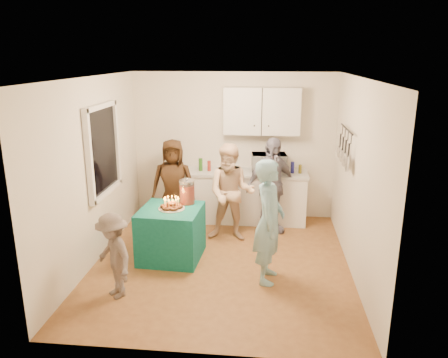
# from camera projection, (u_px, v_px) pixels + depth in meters

# --- Properties ---
(floor) EXTENTS (4.00, 4.00, 0.00)m
(floor) POSITION_uv_depth(u_px,v_px,m) (222.00, 262.00, 6.28)
(floor) COLOR brown
(floor) RESTS_ON ground
(ceiling) EXTENTS (4.00, 4.00, 0.00)m
(ceiling) POSITION_uv_depth(u_px,v_px,m) (221.00, 77.00, 5.56)
(ceiling) COLOR white
(ceiling) RESTS_ON floor
(back_wall) EXTENTS (3.60, 3.60, 0.00)m
(back_wall) POSITION_uv_depth(u_px,v_px,m) (233.00, 146.00, 7.84)
(back_wall) COLOR silver
(back_wall) RESTS_ON floor
(left_wall) EXTENTS (4.00, 4.00, 0.00)m
(left_wall) POSITION_uv_depth(u_px,v_px,m) (94.00, 172.00, 6.10)
(left_wall) COLOR silver
(left_wall) RESTS_ON floor
(right_wall) EXTENTS (4.00, 4.00, 0.00)m
(right_wall) POSITION_uv_depth(u_px,v_px,m) (357.00, 179.00, 5.75)
(right_wall) COLOR silver
(right_wall) RESTS_ON floor
(window_night) EXTENTS (0.04, 1.00, 1.20)m
(window_night) POSITION_uv_depth(u_px,v_px,m) (102.00, 150.00, 6.31)
(window_night) COLOR black
(window_night) RESTS_ON left_wall
(counter) EXTENTS (2.20, 0.58, 0.86)m
(counter) POSITION_uv_depth(u_px,v_px,m) (243.00, 197.00, 7.77)
(counter) COLOR white
(counter) RESTS_ON floor
(countertop) EXTENTS (2.24, 0.62, 0.05)m
(countertop) POSITION_uv_depth(u_px,v_px,m) (243.00, 173.00, 7.64)
(countertop) COLOR beige
(countertop) RESTS_ON counter
(upper_cabinet) EXTENTS (1.30, 0.30, 0.80)m
(upper_cabinet) POSITION_uv_depth(u_px,v_px,m) (262.00, 111.00, 7.46)
(upper_cabinet) COLOR white
(upper_cabinet) RESTS_ON back_wall
(pot_rack) EXTENTS (0.12, 1.00, 0.60)m
(pot_rack) POSITION_uv_depth(u_px,v_px,m) (344.00, 146.00, 6.34)
(pot_rack) COLOR black
(pot_rack) RESTS_ON right_wall
(microwave) EXTENTS (0.62, 0.46, 0.32)m
(microwave) POSITION_uv_depth(u_px,v_px,m) (269.00, 163.00, 7.55)
(microwave) COLOR white
(microwave) RESTS_ON countertop
(party_table) EXTENTS (0.90, 0.90, 0.76)m
(party_table) POSITION_uv_depth(u_px,v_px,m) (171.00, 233.00, 6.33)
(party_table) COLOR #0E6054
(party_table) RESTS_ON floor
(donut_cake) EXTENTS (0.38, 0.38, 0.18)m
(donut_cake) POSITION_uv_depth(u_px,v_px,m) (171.00, 203.00, 6.20)
(donut_cake) COLOR #381C0C
(donut_cake) RESTS_ON party_table
(punch_jar) EXTENTS (0.22, 0.22, 0.34)m
(punch_jar) POSITION_uv_depth(u_px,v_px,m) (187.00, 193.00, 6.40)
(punch_jar) COLOR #B7250E
(punch_jar) RESTS_ON party_table
(man_birthday) EXTENTS (0.44, 0.63, 1.64)m
(man_birthday) POSITION_uv_depth(u_px,v_px,m) (269.00, 222.00, 5.59)
(man_birthday) COLOR #86B5C2
(man_birthday) RESTS_ON floor
(woman_back_left) EXTENTS (0.78, 0.54, 1.53)m
(woman_back_left) POSITION_uv_depth(u_px,v_px,m) (173.00, 184.00, 7.43)
(woman_back_left) COLOR #503017
(woman_back_left) RESTS_ON floor
(woman_back_center) EXTENTS (0.79, 0.62, 1.57)m
(woman_back_center) POSITION_uv_depth(u_px,v_px,m) (231.00, 193.00, 6.86)
(woman_back_center) COLOR tan
(woman_back_center) RESTS_ON floor
(woman_back_right) EXTENTS (1.00, 0.87, 1.61)m
(woman_back_right) POSITION_uv_depth(u_px,v_px,m) (271.00, 186.00, 7.13)
(woman_back_right) COLOR black
(woman_back_right) RESTS_ON floor
(child_near_left) EXTENTS (0.78, 0.78, 1.08)m
(child_near_left) POSITION_uv_depth(u_px,v_px,m) (113.00, 256.00, 5.27)
(child_near_left) COLOR #594D47
(child_near_left) RESTS_ON floor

